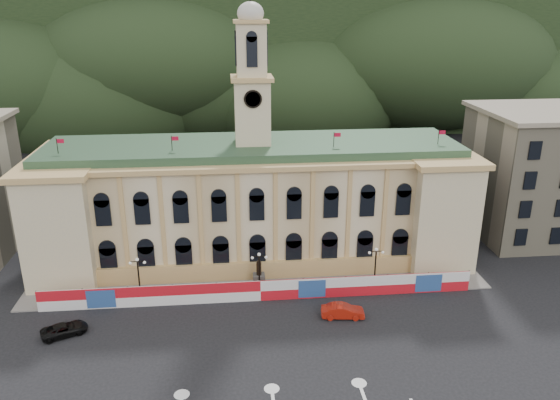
{
  "coord_description": "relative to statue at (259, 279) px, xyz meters",
  "views": [
    {
      "loc": [
        -3.16,
        -40.59,
        32.71
      ],
      "look_at": [
        2.55,
        18.0,
        11.26
      ],
      "focal_mm": 35.0,
      "sensor_mm": 36.0,
      "label": 1
    }
  ],
  "objects": [
    {
      "name": "ground",
      "position": [
        0.0,
        -18.0,
        -1.19
      ],
      "size": [
        260.0,
        260.0,
        0.0
      ],
      "primitive_type": "plane",
      "color": "black",
      "rests_on": "ground"
    },
    {
      "name": "hill_ridge",
      "position": [
        0.03,
        103.99,
        18.3
      ],
      "size": [
        230.0,
        80.0,
        64.0
      ],
      "color": "black",
      "rests_on": "ground"
    },
    {
      "name": "city_hall",
      "position": [
        0.0,
        9.63,
        6.66
      ],
      "size": [
        56.2,
        17.6,
        37.1
      ],
      "color": "beige",
      "rests_on": "ground"
    },
    {
      "name": "side_building_right",
      "position": [
        43.0,
        12.93,
        8.14
      ],
      "size": [
        21.0,
        17.0,
        18.6
      ],
      "color": "tan",
      "rests_on": "ground"
    },
    {
      "name": "hoarding_fence",
      "position": [
        0.06,
        -2.93,
        0.06
      ],
      "size": [
        50.0,
        0.44,
        2.5
      ],
      "color": "red",
      "rests_on": "ground"
    },
    {
      "name": "pavement",
      "position": [
        0.0,
        -0.25,
        -1.11
      ],
      "size": [
        56.0,
        5.5,
        0.16
      ],
      "primitive_type": "cube",
      "color": "slate",
      "rests_on": "ground"
    },
    {
      "name": "statue",
      "position": [
        0.0,
        0.0,
        0.0
      ],
      "size": [
        1.4,
        1.4,
        3.72
      ],
      "color": "#595651",
      "rests_on": "ground"
    },
    {
      "name": "lamp_left",
      "position": [
        -14.0,
        -1.0,
        1.89
      ],
      "size": [
        1.96,
        0.44,
        5.15
      ],
      "color": "black",
      "rests_on": "ground"
    },
    {
      "name": "lamp_center",
      "position": [
        0.0,
        -1.0,
        1.89
      ],
      "size": [
        1.96,
        0.44,
        5.15
      ],
      "color": "black",
      "rests_on": "ground"
    },
    {
      "name": "lamp_right",
      "position": [
        14.0,
        -1.0,
        1.89
      ],
      "size": [
        1.96,
        0.44,
        5.15
      ],
      "color": "black",
      "rests_on": "ground"
    },
    {
      "name": "red_sedan",
      "position": [
        8.75,
        -7.5,
        -0.41
      ],
      "size": [
        2.6,
        5.05,
        1.55
      ],
      "primitive_type": "imported",
      "rotation": [
        0.0,
        0.0,
        1.47
      ],
      "color": "#A3180B",
      "rests_on": "ground"
    },
    {
      "name": "black_suv",
      "position": [
        -20.78,
        -7.99,
        -0.54
      ],
      "size": [
        5.59,
        6.25,
        1.29
      ],
      "primitive_type": "imported",
      "rotation": [
        0.0,
        0.0,
        1.99
      ],
      "color": "black",
      "rests_on": "ground"
    }
  ]
}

